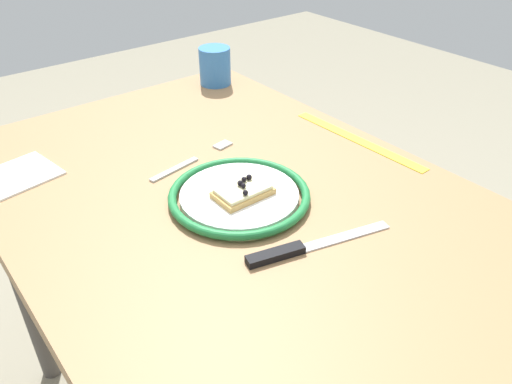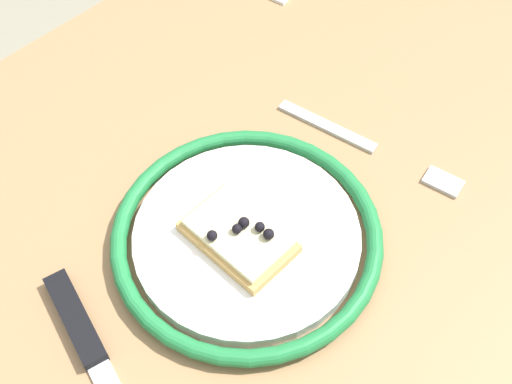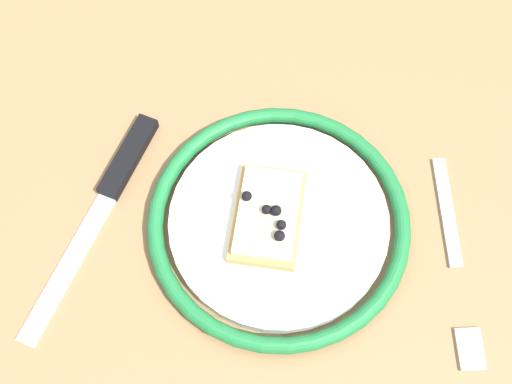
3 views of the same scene
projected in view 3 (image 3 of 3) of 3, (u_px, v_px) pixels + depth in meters
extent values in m
plane|color=gray|center=(254.00, 363.00, 1.27)|extent=(6.00, 6.00, 0.00)
cube|color=#936D47|center=(251.00, 230.00, 0.63)|extent=(1.16, 0.73, 0.04)
cylinder|color=white|center=(278.00, 225.00, 0.61)|extent=(0.20, 0.20, 0.01)
torus|color=#1E7238|center=(279.00, 223.00, 0.60)|extent=(0.24, 0.24, 0.01)
cube|color=tan|center=(268.00, 216.00, 0.60)|extent=(0.06, 0.10, 0.01)
cube|color=beige|center=(268.00, 212.00, 0.59)|extent=(0.05, 0.09, 0.01)
sphere|color=black|center=(247.00, 196.00, 0.59)|extent=(0.01, 0.01, 0.01)
sphere|color=black|center=(279.00, 236.00, 0.57)|extent=(0.01, 0.01, 0.01)
sphere|color=black|center=(276.00, 214.00, 0.58)|extent=(0.01, 0.01, 0.01)
sphere|color=black|center=(266.00, 213.00, 0.58)|extent=(0.01, 0.01, 0.01)
sphere|color=black|center=(281.00, 225.00, 0.58)|extent=(0.01, 0.01, 0.01)
cube|color=silver|center=(68.00, 267.00, 0.60)|extent=(0.06, 0.15, 0.00)
cube|color=black|center=(129.00, 157.00, 0.64)|extent=(0.04, 0.09, 0.01)
cube|color=#B9B9B9|center=(447.00, 212.00, 0.62)|extent=(0.03, 0.11, 0.00)
cube|color=#B9B9B9|center=(470.00, 349.00, 0.56)|extent=(0.03, 0.04, 0.00)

